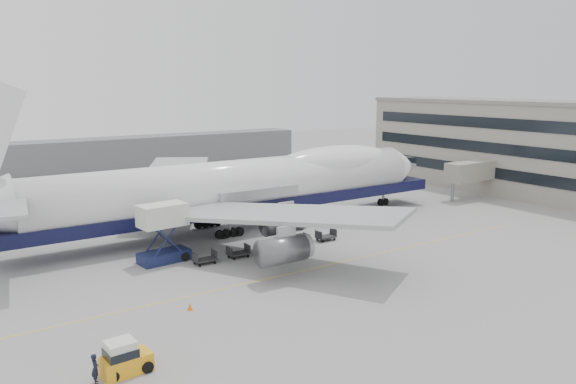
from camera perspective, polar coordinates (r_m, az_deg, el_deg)
ground at (r=62.45m, az=0.45°, el=-6.06°), size 260.00×260.00×0.00m
apron_line at (r=57.83m, az=3.84°, el=-7.49°), size 60.00×0.15×0.01m
terminal at (r=99.42m, az=26.01°, el=3.79°), size 24.20×70.40×15.60m
hangar at (r=122.48m, az=-22.58°, el=3.18°), size 110.00×8.00×7.00m
airliner at (r=71.38m, az=-4.58°, el=0.71°), size 67.00×55.30×19.98m
catering_truck at (r=59.46m, az=-12.59°, el=-3.75°), size 5.41×3.97×6.14m
baggage_tug at (r=38.77m, az=-16.31°, el=-15.95°), size 3.19×1.84×2.27m
ground_worker at (r=38.19m, az=-18.99°, el=-16.61°), size 0.55×0.76×1.95m
traffic_cone at (r=47.61m, az=-9.93°, el=-11.40°), size 0.42×0.42×0.63m
dolly_0 at (r=58.76m, az=-8.45°, el=-6.74°), size 2.30×1.35×1.30m
dolly_1 at (r=60.46m, az=-5.07°, el=-6.15°), size 2.30×1.35×1.30m
dolly_2 at (r=62.37m, az=-1.89°, el=-5.58°), size 2.30×1.35×1.30m
dolly_3 at (r=64.47m, az=1.09°, el=-5.02°), size 2.30×1.35×1.30m
dolly_4 at (r=66.73m, az=3.87°, el=-4.49°), size 2.30×1.35×1.30m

